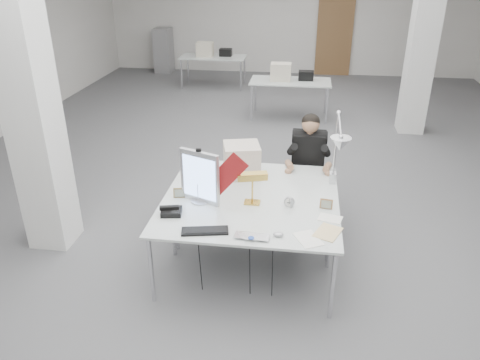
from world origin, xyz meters
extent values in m
cube|color=#525255|center=(0.00, 0.00, -0.01)|extent=(10.00, 14.00, 0.02)
cube|color=silver|center=(0.00, 7.01, 1.60)|extent=(10.00, 0.02, 3.20)
cube|color=white|center=(-2.30, -2.00, 1.60)|extent=(0.45, 0.45, 3.20)
cube|color=white|center=(2.50, 2.50, 1.60)|extent=(0.45, 0.45, 3.20)
cube|color=brown|center=(1.20, 6.94, 1.05)|extent=(0.95, 0.08, 2.10)
cube|color=silver|center=(0.00, -2.50, 0.74)|extent=(1.80, 0.90, 0.02)
cube|color=silver|center=(0.00, -1.60, 0.74)|extent=(1.80, 0.90, 0.02)
cube|color=silver|center=(0.20, 3.00, 0.74)|extent=(1.60, 0.80, 0.02)
cube|color=silver|center=(-1.80, 5.20, 0.74)|extent=(1.60, 0.80, 0.02)
cube|color=gray|center=(-3.50, 6.65, 0.60)|extent=(0.45, 0.55, 1.20)
cube|color=silver|center=(-0.50, -2.20, 1.03)|extent=(0.43, 0.21, 0.55)
cube|color=maroon|center=(-0.23, -2.24, 1.08)|extent=(0.46, 0.04, 0.50)
cube|color=black|center=(-0.34, -2.78, 0.77)|extent=(0.45, 0.22, 0.02)
imported|color=silver|center=(0.10, -2.86, 0.77)|extent=(0.32, 0.22, 0.02)
ellipsoid|color=#AAABAF|center=(0.33, -2.75, 0.77)|extent=(0.10, 0.07, 0.04)
cube|color=black|center=(-0.72, -2.50, 0.78)|extent=(0.22, 0.20, 0.05)
cube|color=olive|center=(-0.73, -2.15, 0.81)|extent=(0.13, 0.05, 0.10)
cube|color=#AB7749|center=(0.77, -2.18, 0.80)|extent=(0.13, 0.05, 0.10)
cylinder|color=#A6A6AA|center=(0.40, -2.19, 0.81)|extent=(0.11, 0.06, 0.11)
cube|color=white|center=(0.60, -2.77, 0.76)|extent=(0.29, 0.33, 0.01)
cube|color=#EACB8C|center=(0.77, -2.63, 0.76)|extent=(0.29, 0.33, 0.01)
cube|color=white|center=(0.80, -2.38, 0.76)|extent=(0.25, 0.20, 0.01)
cube|color=beige|center=(-0.17, -1.52, 0.94)|extent=(0.47, 0.45, 0.37)
camera|label=1|loc=(0.48, -6.32, 3.03)|focal=35.00mm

